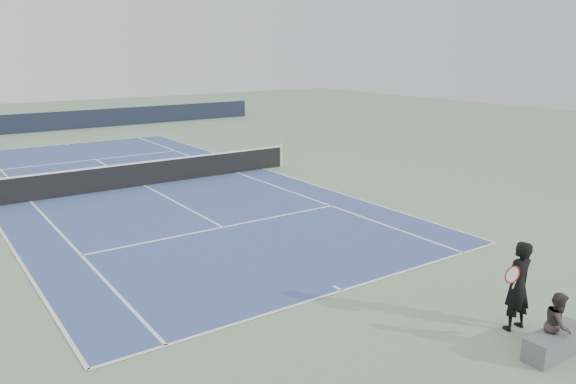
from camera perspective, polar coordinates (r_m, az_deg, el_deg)
ground at (r=22.48m, az=-14.39°, el=0.62°), size 80.00×80.00×0.00m
court_surface at (r=22.47m, az=-14.39°, el=0.63°), size 10.97×23.77×0.01m
tennis_net at (r=22.37m, az=-14.47°, el=1.87°), size 12.90×0.10×1.07m
windscreen_far at (r=39.43m, az=-23.76°, el=6.51°), size 30.00×0.25×1.20m
tennis_player at (r=11.44m, az=22.27°, el=-8.80°), size 0.80×0.53×1.75m
tennis_ball at (r=11.36m, az=23.56°, el=-13.79°), size 0.07×0.07×0.07m
spectator_bench at (r=10.99m, az=25.63°, el=-12.82°), size 1.42×0.96×1.16m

